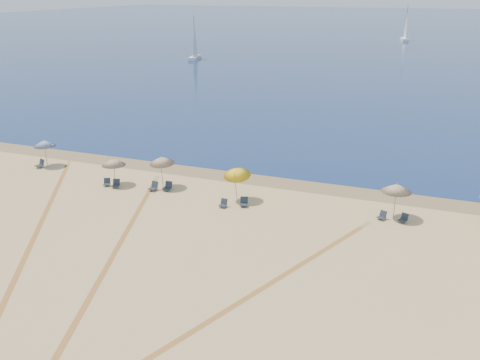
% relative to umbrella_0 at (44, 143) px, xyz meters
% --- Properties ---
extents(ground, '(160.00, 160.00, 0.00)m').
position_rel_umbrella_0_xyz_m(ground, '(18.73, -20.66, -2.09)').
color(ground, tan).
rests_on(ground, ground).
extents(ocean, '(500.00, 500.00, 0.00)m').
position_rel_umbrella_0_xyz_m(ocean, '(18.73, 204.34, -2.08)').
color(ocean, '#0C2151').
rests_on(ocean, ground).
extents(wet_sand, '(500.00, 500.00, 0.00)m').
position_rel_umbrella_0_xyz_m(wet_sand, '(18.73, 3.34, -2.08)').
color(wet_sand, olive).
rests_on(wet_sand, ground).
extents(umbrella_0, '(1.93, 1.93, 2.43)m').
position_rel_umbrella_0_xyz_m(umbrella_0, '(0.00, 0.00, 0.00)').
color(umbrella_0, gray).
rests_on(umbrella_0, ground).
extents(umbrella_1, '(1.91, 1.91, 2.28)m').
position_rel_umbrella_0_xyz_m(umbrella_1, '(8.41, -1.92, -0.15)').
color(umbrella_1, gray).
rests_on(umbrella_1, ground).
extents(umbrella_2, '(1.98, 2.02, 2.63)m').
position_rel_umbrella_0_xyz_m(umbrella_2, '(12.30, -1.04, 0.17)').
color(umbrella_2, gray).
rests_on(umbrella_2, ground).
extents(umbrella_3, '(2.03, 2.10, 2.76)m').
position_rel_umbrella_0_xyz_m(umbrella_3, '(18.81, -1.52, 0.15)').
color(umbrella_3, gray).
rests_on(umbrella_3, ground).
extents(umbrella_4, '(2.06, 2.06, 2.55)m').
position_rel_umbrella_0_xyz_m(umbrella_4, '(30.11, -0.63, 0.12)').
color(umbrella_4, gray).
rests_on(umbrella_4, ground).
extents(chair_0, '(0.78, 0.85, 0.72)m').
position_rel_umbrella_0_xyz_m(chair_0, '(-0.20, -0.61, -1.77)').
color(chair_0, '#1B232E').
rests_on(chair_0, ground).
extents(chair_1, '(0.69, 0.74, 0.61)m').
position_rel_umbrella_0_xyz_m(chair_1, '(7.93, -2.38, -1.82)').
color(chair_1, '#1B232E').
rests_on(chair_1, ground).
extents(chair_2, '(0.71, 0.78, 0.67)m').
position_rel_umbrella_0_xyz_m(chair_2, '(8.83, -2.44, -1.79)').
color(chair_2, '#1B232E').
rests_on(chair_2, ground).
extents(chair_3, '(0.65, 0.74, 0.70)m').
position_rel_umbrella_0_xyz_m(chair_3, '(11.96, -1.94, -1.78)').
color(chair_3, '#1B232E').
rests_on(chair_3, ground).
extents(chair_4, '(0.61, 0.71, 0.71)m').
position_rel_umbrella_0_xyz_m(chair_4, '(13.02, -1.58, -1.78)').
color(chair_4, '#1B232E').
rests_on(chair_4, ground).
extents(chair_5, '(0.53, 0.61, 0.60)m').
position_rel_umbrella_0_xyz_m(chair_5, '(18.35, -3.07, -1.82)').
color(chair_5, '#1B232E').
rests_on(chair_5, ground).
extents(chair_6, '(0.73, 0.79, 0.68)m').
position_rel_umbrella_0_xyz_m(chair_6, '(19.70, -2.41, -1.79)').
color(chair_6, '#1B232E').
rests_on(chair_6, ground).
extents(chair_7, '(0.68, 0.72, 0.59)m').
position_rel_umbrella_0_xyz_m(chair_7, '(29.40, -1.19, -1.83)').
color(chair_7, '#1B232E').
rests_on(chair_7, ground).
extents(chair_8, '(0.70, 0.74, 0.61)m').
position_rel_umbrella_0_xyz_m(chair_8, '(30.81, -1.15, -1.82)').
color(chair_8, '#1B232E').
rests_on(chair_8, ground).
extents(sailboat_1, '(2.87, 6.42, 9.27)m').
position_rel_umbrella_0_xyz_m(sailboat_1, '(-19.11, 71.44, 0.72)').
color(sailboat_1, white).
rests_on(sailboat_1, ocean).
extents(sailboat_2, '(3.14, 7.10, 10.26)m').
position_rel_umbrella_0_xyz_m(sailboat_2, '(21.30, 132.44, 1.01)').
color(sailboat_2, white).
rests_on(sailboat_2, ocean).
extents(tire_tracks, '(52.85, 43.11, 0.00)m').
position_rel_umbrella_0_xyz_m(tire_tracks, '(15.53, -12.96, -2.09)').
color(tire_tracks, tan).
rests_on(tire_tracks, ground).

